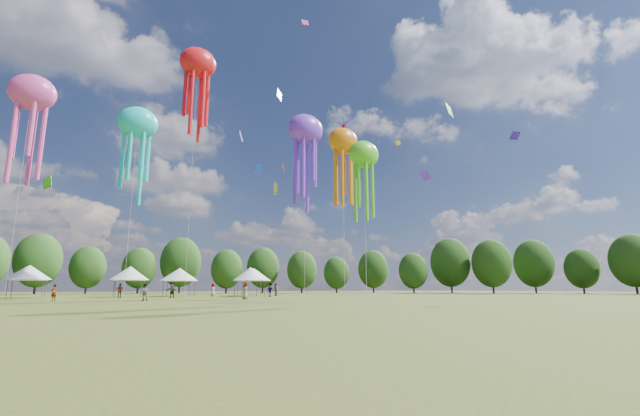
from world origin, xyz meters
name	(u,v)px	position (x,y,z in m)	size (l,w,h in m)	color
ground	(621,329)	(0.00, 0.00, 0.00)	(300.00, 300.00, 0.00)	#384416
spectator_near	(144,293)	(-9.58, 36.20, 0.79)	(0.76, 0.60, 1.57)	gray
spectators_far	(219,290)	(0.95, 48.86, 0.91)	(28.26, 18.78, 1.89)	gray
festival_tents	(179,274)	(-2.97, 56.30, 3.19)	(35.33, 12.68, 4.37)	#47474C
show_kites	(217,130)	(-1.36, 44.99, 21.46)	(41.79, 32.41, 30.53)	#18C8CE
small_kites	(228,56)	(-1.03, 42.00, 30.46)	(82.61, 68.73, 46.53)	#18C8CE
treeline	(167,253)	(-3.87, 62.51, 6.54)	(201.57, 95.24, 13.43)	#38281C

